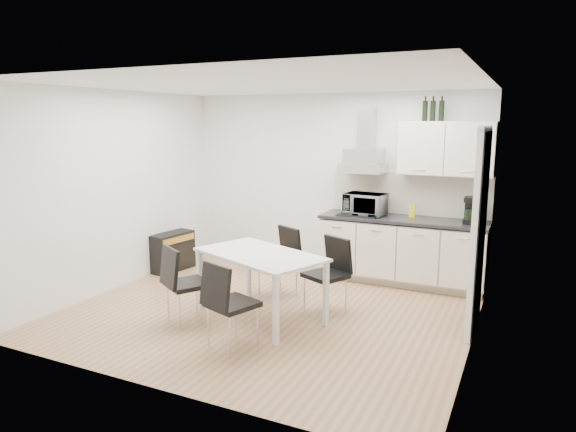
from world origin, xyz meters
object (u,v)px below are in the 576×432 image
at_px(kitchenette, 406,224).
at_px(chair_far_right, 325,276).
at_px(floor_speaker, 242,249).
at_px(chair_near_right, 233,305).
at_px(chair_near_left, 188,285).
at_px(dining_table, 260,260).
at_px(guitar_amp, 172,251).
at_px(chair_far_left, 278,263).

distance_m(kitchenette, chair_far_right, 1.66).
bearing_deg(chair_far_right, kitchenette, -85.11).
bearing_deg(floor_speaker, chair_far_right, -19.78).
xyz_separation_m(kitchenette, chair_near_right, (-1.05, -2.77, -0.39)).
distance_m(chair_near_left, chair_near_right, 0.83).
relative_size(chair_far_right, chair_near_left, 1.00).
bearing_deg(chair_near_left, dining_table, 68.86).
relative_size(chair_near_left, chair_near_right, 1.00).
height_order(chair_near_left, floor_speaker, chair_near_left).
distance_m(dining_table, chair_far_right, 0.79).
bearing_deg(chair_near_left, kitchenette, 84.10).
distance_m(chair_far_right, guitar_amp, 2.78).
distance_m(chair_far_left, chair_far_right, 0.80).
bearing_deg(chair_near_right, kitchenette, 88.95).
bearing_deg(dining_table, chair_near_left, -120.15).
bearing_deg(kitchenette, dining_table, -121.30).
xyz_separation_m(chair_far_left, chair_far_right, (0.75, -0.27, 0.00)).
bearing_deg(guitar_amp, dining_table, -19.09).
bearing_deg(floor_speaker, chair_far_left, -27.25).
xyz_separation_m(dining_table, chair_far_left, (-0.14, 0.72, -0.23)).
distance_m(chair_far_right, chair_near_left, 1.56).
xyz_separation_m(kitchenette, chair_far_right, (-0.58, -1.51, -0.39)).
relative_size(kitchenette, chair_far_left, 2.86).
height_order(kitchenette, floor_speaker, kitchenette).
bearing_deg(chair_far_left, chair_near_left, 94.33).
relative_size(chair_far_left, chair_far_right, 1.00).
bearing_deg(guitar_amp, chair_near_right, -32.15).
relative_size(kitchenette, chair_near_left, 2.86).
height_order(chair_far_left, chair_near_left, same).
distance_m(dining_table, chair_far_left, 0.77).
xyz_separation_m(dining_table, floor_speaker, (-1.50, 2.12, -0.52)).
distance_m(dining_table, chair_near_right, 0.86).
relative_size(dining_table, floor_speaker, 5.43).
xyz_separation_m(dining_table, guitar_amp, (-2.09, 1.09, -0.39)).
distance_m(chair_far_left, chair_near_left, 1.31).
bearing_deg(chair_far_left, floor_speaker, -19.47).
bearing_deg(chair_near_left, floor_speaker, 139.07).
bearing_deg(chair_far_left, dining_table, 127.36).
xyz_separation_m(chair_far_right, floor_speaker, (-2.11, 1.67, -0.29)).
relative_size(kitchenette, dining_table, 1.53).
relative_size(dining_table, chair_near_left, 1.87).
bearing_deg(guitar_amp, floor_speaker, 68.86).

